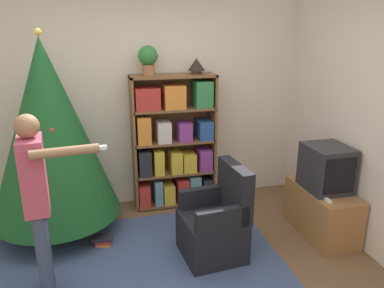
{
  "coord_description": "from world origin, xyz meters",
  "views": [
    {
      "loc": [
        -0.54,
        -2.54,
        2.16
      ],
      "look_at": [
        0.31,
        0.85,
        1.05
      ],
      "focal_mm": 35.0,
      "sensor_mm": 36.0,
      "label": 1
    }
  ],
  "objects_px": {
    "bookshelf": "(174,144)",
    "christmas_tree": "(49,131)",
    "armchair": "(216,225)",
    "standing_person": "(37,194)",
    "potted_plant": "(148,58)",
    "table_lamp": "(196,65)",
    "television": "(327,168)"
  },
  "relations": [
    {
      "from": "bookshelf",
      "to": "christmas_tree",
      "type": "xyz_separation_m",
      "value": [
        -1.35,
        -0.34,
        0.35
      ]
    },
    {
      "from": "armchair",
      "to": "standing_person",
      "type": "relative_size",
      "value": 0.59
    },
    {
      "from": "christmas_tree",
      "to": "armchair",
      "type": "distance_m",
      "value": 1.93
    },
    {
      "from": "bookshelf",
      "to": "potted_plant",
      "type": "height_order",
      "value": "potted_plant"
    },
    {
      "from": "standing_person",
      "to": "potted_plant",
      "type": "distance_m",
      "value": 1.99
    },
    {
      "from": "bookshelf",
      "to": "table_lamp",
      "type": "distance_m",
      "value": 0.97
    },
    {
      "from": "christmas_tree",
      "to": "standing_person",
      "type": "distance_m",
      "value": 1.08
    },
    {
      "from": "bookshelf",
      "to": "standing_person",
      "type": "relative_size",
      "value": 1.05
    },
    {
      "from": "potted_plant",
      "to": "table_lamp",
      "type": "height_order",
      "value": "potted_plant"
    },
    {
      "from": "christmas_tree",
      "to": "potted_plant",
      "type": "distance_m",
      "value": 1.32
    },
    {
      "from": "television",
      "to": "armchair",
      "type": "distance_m",
      "value": 1.3
    },
    {
      "from": "bookshelf",
      "to": "armchair",
      "type": "height_order",
      "value": "bookshelf"
    },
    {
      "from": "television",
      "to": "potted_plant",
      "type": "relative_size",
      "value": 1.44
    },
    {
      "from": "armchair",
      "to": "standing_person",
      "type": "height_order",
      "value": "standing_person"
    },
    {
      "from": "armchair",
      "to": "potted_plant",
      "type": "distance_m",
      "value": 1.97
    },
    {
      "from": "standing_person",
      "to": "table_lamp",
      "type": "xyz_separation_m",
      "value": [
        1.64,
        1.41,
        0.81
      ]
    },
    {
      "from": "television",
      "to": "table_lamp",
      "type": "relative_size",
      "value": 2.36
    },
    {
      "from": "bookshelf",
      "to": "christmas_tree",
      "type": "distance_m",
      "value": 1.44
    },
    {
      "from": "television",
      "to": "potted_plant",
      "type": "bearing_deg",
      "value": 146.86
    },
    {
      "from": "standing_person",
      "to": "potted_plant",
      "type": "relative_size",
      "value": 4.72
    },
    {
      "from": "television",
      "to": "table_lamp",
      "type": "xyz_separation_m",
      "value": [
        -1.11,
        1.09,
        0.97
      ]
    },
    {
      "from": "bookshelf",
      "to": "armchair",
      "type": "relative_size",
      "value": 1.76
    },
    {
      "from": "television",
      "to": "armchair",
      "type": "xyz_separation_m",
      "value": [
        -1.23,
        -0.11,
        -0.43
      ]
    },
    {
      "from": "armchair",
      "to": "potted_plant",
      "type": "xyz_separation_m",
      "value": [
        -0.44,
        1.2,
        1.49
      ]
    },
    {
      "from": "bookshelf",
      "to": "television",
      "type": "distance_m",
      "value": 1.76
    },
    {
      "from": "christmas_tree",
      "to": "standing_person",
      "type": "bearing_deg",
      "value": -90.13
    },
    {
      "from": "armchair",
      "to": "table_lamp",
      "type": "distance_m",
      "value": 1.85
    },
    {
      "from": "potted_plant",
      "to": "standing_person",
      "type": "bearing_deg",
      "value": -127.46
    },
    {
      "from": "potted_plant",
      "to": "television",
      "type": "bearing_deg",
      "value": -33.14
    },
    {
      "from": "television",
      "to": "bookshelf",
      "type": "bearing_deg",
      "value": 142.23
    },
    {
      "from": "television",
      "to": "armchair",
      "type": "bearing_deg",
      "value": -174.76
    },
    {
      "from": "television",
      "to": "christmas_tree",
      "type": "bearing_deg",
      "value": 164.91
    }
  ]
}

